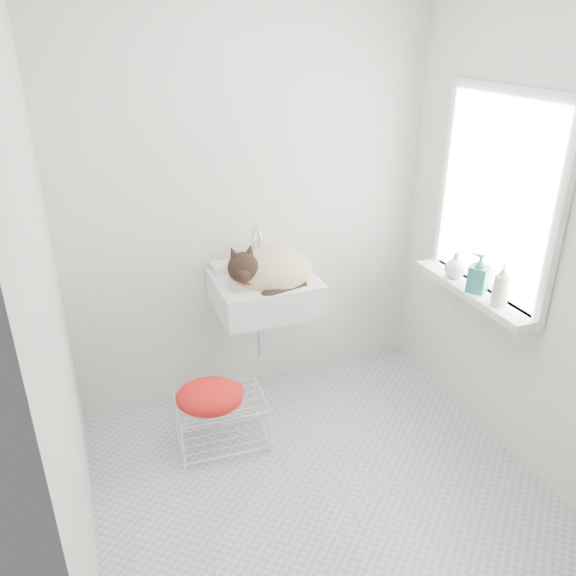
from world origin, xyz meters
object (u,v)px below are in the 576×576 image
object	(u,v)px
wire_rack	(222,420)
bottle_a	(498,305)
bottle_c	(454,277)
sink	(265,277)
bottle_b	(476,291)
cat	(267,272)

from	to	relation	value
wire_rack	bottle_a	xyz separation A→B (m)	(1.37, -0.48, 0.70)
wire_rack	bottle_c	world-z (taller)	bottle_c
sink	bottle_c	xyz separation A→B (m)	(1.01, -0.38, 0.00)
sink	wire_rack	xyz separation A→B (m)	(-0.36, -0.28, -0.70)
wire_rack	bottle_c	size ratio (longest dim) A/B	3.13
bottle_b	bottle_c	world-z (taller)	bottle_b
wire_rack	bottle_a	world-z (taller)	bottle_a
bottle_c	bottle_b	bearing A→B (deg)	-90.00
bottle_a	bottle_b	xyz separation A→B (m)	(0.00, 0.18, 0.00)
cat	bottle_a	bearing A→B (deg)	-34.93
bottle_a	bottle_c	distance (m)	0.37
sink	cat	size ratio (longest dim) A/B	1.15
wire_rack	cat	bearing A→B (deg)	35.01
bottle_b	cat	bearing A→B (deg)	150.62
bottle_a	bottle_c	xyz separation A→B (m)	(0.00, 0.37, 0.00)
sink	bottle_c	bearing A→B (deg)	-20.70
cat	bottle_b	bearing A→B (deg)	-27.84
sink	bottle_b	world-z (taller)	sink
sink	cat	world-z (taller)	cat
bottle_b	bottle_a	bearing A→B (deg)	-90.00
sink	wire_rack	distance (m)	0.84
wire_rack	bottle_b	bearing A→B (deg)	-12.32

